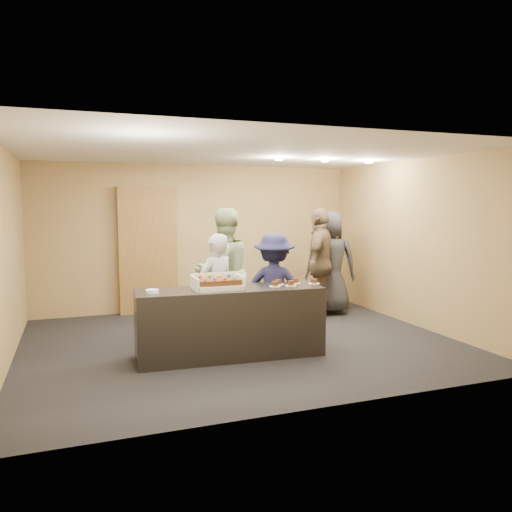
# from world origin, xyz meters

# --- Properties ---
(room) EXTENTS (6.04, 6.00, 2.70)m
(room) POSITION_xyz_m (0.00, 0.00, 1.35)
(room) COLOR black
(room) RESTS_ON ground
(serving_counter) EXTENTS (2.44, 0.85, 0.90)m
(serving_counter) POSITION_xyz_m (-0.34, -0.60, 0.45)
(serving_counter) COLOR black
(serving_counter) RESTS_ON floor
(storage_cabinet) EXTENTS (1.04, 0.15, 2.28)m
(storage_cabinet) POSITION_xyz_m (-0.96, 2.41, 1.14)
(storage_cabinet) COLOR brown
(storage_cabinet) RESTS_ON floor
(cake_box) EXTENTS (0.62, 0.43, 0.18)m
(cake_box) POSITION_xyz_m (-0.50, -0.58, 0.94)
(cake_box) COLOR white
(cake_box) RESTS_ON serving_counter
(sheet_cake) EXTENTS (0.53, 0.37, 0.11)m
(sheet_cake) POSITION_xyz_m (-0.50, -0.60, 1.00)
(sheet_cake) COLOR #3E1E0E
(sheet_cake) RESTS_ON cake_box
(plate_stack) EXTENTS (0.16, 0.16, 0.04)m
(plate_stack) POSITION_xyz_m (-1.33, -0.60, 0.92)
(plate_stack) COLOR white
(plate_stack) RESTS_ON serving_counter
(slice_a) EXTENTS (0.15, 0.15, 0.07)m
(slice_a) POSITION_xyz_m (0.26, -0.68, 0.92)
(slice_a) COLOR white
(slice_a) RESTS_ON serving_counter
(slice_b) EXTENTS (0.15, 0.15, 0.07)m
(slice_b) POSITION_xyz_m (0.36, -0.56, 0.92)
(slice_b) COLOR white
(slice_b) RESTS_ON serving_counter
(slice_c) EXTENTS (0.15, 0.15, 0.07)m
(slice_c) POSITION_xyz_m (0.48, -0.71, 0.92)
(slice_c) COLOR white
(slice_c) RESTS_ON serving_counter
(slice_d) EXTENTS (0.15, 0.15, 0.07)m
(slice_d) POSITION_xyz_m (0.62, -0.54, 0.92)
(slice_d) COLOR white
(slice_d) RESTS_ON serving_counter
(slice_e) EXTENTS (0.15, 0.15, 0.07)m
(slice_e) POSITION_xyz_m (0.84, -0.66, 0.92)
(slice_e) COLOR white
(slice_e) RESTS_ON serving_counter
(person_server_grey) EXTENTS (0.68, 0.58, 1.58)m
(person_server_grey) POSITION_xyz_m (-0.39, -0.12, 0.79)
(person_server_grey) COLOR #A4A5A9
(person_server_grey) RESTS_ON floor
(person_sage_man) EXTENTS (1.08, 0.92, 1.92)m
(person_sage_man) POSITION_xyz_m (-0.10, 0.48, 0.96)
(person_sage_man) COLOR #97AD7F
(person_sage_man) RESTS_ON floor
(person_navy_man) EXTENTS (1.17, 0.96, 1.57)m
(person_navy_man) POSITION_xyz_m (0.47, -0.15, 0.78)
(person_navy_man) COLOR #171838
(person_navy_man) RESTS_ON floor
(person_brown_extra) EXTENTS (1.09, 1.15, 1.91)m
(person_brown_extra) POSITION_xyz_m (1.78, 0.97, 0.96)
(person_brown_extra) COLOR brown
(person_brown_extra) RESTS_ON floor
(person_dark_suit) EXTENTS (1.07, 0.90, 1.86)m
(person_dark_suit) POSITION_xyz_m (2.14, 1.25, 0.93)
(person_dark_suit) COLOR #2A2A2F
(person_dark_suit) RESTS_ON floor
(ceiling_spotlights) EXTENTS (1.72, 0.12, 0.03)m
(ceiling_spotlights) POSITION_xyz_m (1.60, 0.50, 2.67)
(ceiling_spotlights) COLOR #FFEAC6
(ceiling_spotlights) RESTS_ON ceiling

